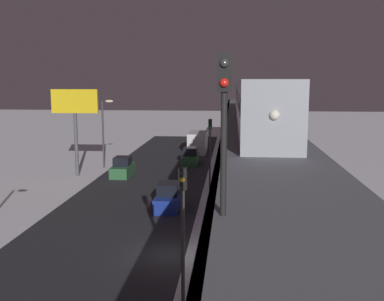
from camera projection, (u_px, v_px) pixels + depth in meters
The scene contains 13 objects.
ground_plane at pixel (169, 254), 26.21m from camera, with size 240.00×240.00×0.00m, color white.
avenue_asphalt at pixel (91, 252), 26.60m from camera, with size 11.00×108.72×0.01m, color #28282D.
elevated_railway at pixel (264, 159), 24.89m from camera, with size 5.00×108.72×6.51m.
subway_train at pixel (255, 99), 37.89m from camera, with size 2.94×36.87×3.40m.
rail_signal at pixel (224, 107), 11.15m from camera, with size 0.36×0.41×4.00m.
sedan_green at pixel (123, 168), 47.48m from camera, with size 1.80×4.21×1.97m.
sedan_blue at pixel (169, 198), 35.65m from camera, with size 1.80×4.50×1.97m.
sedan_green_2 at pixel (190, 157), 53.91m from camera, with size 1.80×4.21×1.97m.
box_truck at pixel (198, 142), 63.12m from camera, with size 2.40×7.40×2.80m.
traffic_light_near at pixel (183, 221), 18.68m from camera, with size 0.32×0.44×6.40m.
traffic_light_mid at pixel (210, 144), 41.02m from camera, with size 0.32×0.44×6.40m.
commercial_billboard at pixel (75, 110), 46.49m from camera, with size 4.80×0.36×8.90m.
street_lamp_far at pixel (105, 125), 50.99m from camera, with size 1.35×0.44×7.65m.
Camera 1 is at (-3.48, 24.77, 9.92)m, focal length 42.95 mm.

